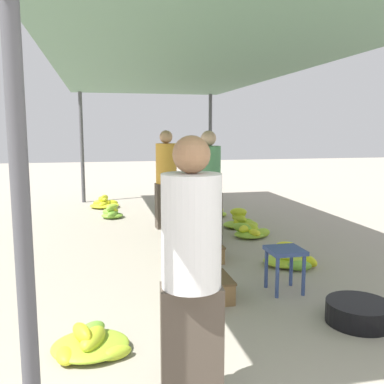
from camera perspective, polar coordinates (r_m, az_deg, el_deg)
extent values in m
cylinder|color=#4C4C51|center=(2.00, -21.71, -3.67)|extent=(0.08, 0.08, 2.39)
cylinder|color=#4C4C51|center=(9.62, -14.47, 5.71)|extent=(0.08, 0.08, 2.39)
cylinder|color=#4C4C51|center=(9.95, 2.44, 6.04)|extent=(0.08, 0.08, 2.39)
cube|color=#567A60|center=(5.94, -1.60, 16.25)|extent=(3.28, 8.07, 0.04)
cube|color=#4C4238|center=(2.59, -0.08, -19.96)|extent=(0.37, 0.23, 0.73)
cylinder|color=white|center=(2.35, -0.08, -5.22)|extent=(0.36, 0.36, 0.63)
sphere|color=#9E704C|center=(2.29, -0.08, 5.02)|extent=(0.21, 0.21, 0.21)
cube|color=#384C84|center=(4.32, 12.32, -7.62)|extent=(0.34, 0.34, 0.04)
cylinder|color=#384C84|center=(4.21, 11.30, -11.12)|extent=(0.04, 0.04, 0.40)
cylinder|color=#384C84|center=(4.33, 14.66, -10.72)|extent=(0.04, 0.04, 0.40)
cylinder|color=#384C84|center=(4.45, 9.88, -10.02)|extent=(0.04, 0.04, 0.40)
cylinder|color=#384C84|center=(4.56, 13.09, -9.68)|extent=(0.04, 0.04, 0.40)
cylinder|color=black|center=(3.93, 21.34, -14.75)|extent=(0.53, 0.53, 0.18)
ellipsoid|color=#BFD12A|center=(3.29, -13.05, -18.49)|extent=(0.25, 0.35, 0.13)
ellipsoid|color=yellow|center=(3.32, -13.86, -19.43)|extent=(0.23, 0.22, 0.09)
ellipsoid|color=yellow|center=(3.27, -16.49, -20.17)|extent=(0.18, 0.25, 0.10)
ellipsoid|color=yellow|center=(3.29, -14.43, -17.74)|extent=(0.20, 0.27, 0.13)
ellipsoid|color=#ADC92D|center=(3.23, -10.04, -20.38)|extent=(0.25, 0.18, 0.09)
ellipsoid|color=#77B437|center=(3.41, -13.14, -17.39)|extent=(0.25, 0.25, 0.10)
ellipsoid|color=#A0C42F|center=(3.35, -13.39, -19.27)|extent=(0.56, 0.49, 0.10)
ellipsoid|color=yellow|center=(7.87, -10.63, -2.37)|extent=(0.22, 0.24, 0.14)
ellipsoid|color=#92BF32|center=(7.79, -10.62, -1.92)|extent=(0.25, 0.20, 0.09)
ellipsoid|color=#82B835|center=(7.84, -10.60, -2.09)|extent=(0.29, 0.35, 0.13)
ellipsoid|color=#75B337|center=(7.80, -10.50, -2.90)|extent=(0.28, 0.33, 0.12)
ellipsoid|color=#BDD02A|center=(7.88, -10.59, -2.43)|extent=(0.23, 0.12, 0.10)
ellipsoid|color=#79B536|center=(7.87, -11.03, -2.71)|extent=(0.29, 0.34, 0.14)
ellipsoid|color=#7DB636|center=(7.88, -10.57, -3.09)|extent=(0.38, 0.34, 0.10)
ellipsoid|color=yellow|center=(8.82, -11.79, -1.67)|extent=(0.25, 0.26, 0.12)
ellipsoid|color=yellow|center=(8.93, -11.84, -0.89)|extent=(0.24, 0.33, 0.09)
ellipsoid|color=yellow|center=(9.00, -12.19, -1.28)|extent=(0.23, 0.15, 0.09)
ellipsoid|color=yellow|center=(9.02, -10.77, -1.50)|extent=(0.32, 0.20, 0.15)
ellipsoid|color=yellow|center=(8.92, -11.62, -0.82)|extent=(0.22, 0.27, 0.14)
ellipsoid|color=#BFD12A|center=(8.97, -12.24, -1.45)|extent=(0.26, 0.13, 0.14)
ellipsoid|color=yellow|center=(8.93, -11.61, -1.35)|extent=(0.29, 0.26, 0.13)
ellipsoid|color=#CBD528|center=(8.95, -11.58, -1.76)|extent=(0.59, 0.51, 0.10)
ellipsoid|color=yellow|center=(6.34, 8.29, -5.37)|extent=(0.18, 0.29, 0.10)
ellipsoid|color=#9AC230|center=(6.44, 9.31, -5.41)|extent=(0.31, 0.20, 0.14)
ellipsoid|color=#B8CE2B|center=(6.54, 7.86, -4.74)|extent=(0.23, 0.33, 0.14)
ellipsoid|color=#88BB34|center=(6.48, 6.73, -4.76)|extent=(0.30, 0.34, 0.15)
ellipsoid|color=yellow|center=(6.43, 7.08, -4.87)|extent=(0.30, 0.29, 0.11)
ellipsoid|color=#8EBD33|center=(6.43, 7.70, -5.61)|extent=(0.46, 0.41, 0.10)
ellipsoid|color=yellow|center=(7.85, 2.97, -2.42)|extent=(0.30, 0.28, 0.09)
ellipsoid|color=yellow|center=(7.81, 2.64, -3.03)|extent=(0.18, 0.26, 0.11)
ellipsoid|color=#C1D12A|center=(7.78, 3.50, -2.50)|extent=(0.31, 0.28, 0.11)
ellipsoid|color=#B8CE2B|center=(7.96, 3.34, -2.49)|extent=(0.31, 0.27, 0.12)
ellipsoid|color=#99C131|center=(7.85, 3.04, -1.86)|extent=(0.32, 0.21, 0.12)
ellipsoid|color=#9BC230|center=(7.89, 3.14, -2.95)|extent=(0.43, 0.37, 0.10)
ellipsoid|color=yellow|center=(5.27, 15.21, -8.82)|extent=(0.16, 0.33, 0.13)
ellipsoid|color=#74B337|center=(5.06, 14.14, -9.51)|extent=(0.30, 0.21, 0.12)
ellipsoid|color=yellow|center=(5.19, 12.46, -7.19)|extent=(0.31, 0.25, 0.13)
ellipsoid|color=yellow|center=(5.22, 12.41, -8.02)|extent=(0.22, 0.33, 0.14)
ellipsoid|color=yellow|center=(5.45, 12.67, -8.28)|extent=(0.23, 0.27, 0.10)
ellipsoid|color=#A6C72E|center=(5.25, 12.61, -8.94)|extent=(0.57, 0.50, 0.10)
ellipsoid|color=#88BB34|center=(7.08, 6.30, -3.52)|extent=(0.15, 0.28, 0.12)
ellipsoid|color=yellow|center=(7.05, 6.36, -3.97)|extent=(0.29, 0.24, 0.14)
ellipsoid|color=#BACF2B|center=(7.02, 6.32, -3.53)|extent=(0.26, 0.36, 0.13)
ellipsoid|color=#ACC92D|center=(6.94, 7.74, -4.30)|extent=(0.30, 0.30, 0.13)
ellipsoid|color=#C4D329|center=(7.01, 6.21, -2.65)|extent=(0.30, 0.20, 0.13)
ellipsoid|color=#91BE32|center=(7.13, 7.40, -3.96)|extent=(0.23, 0.22, 0.11)
ellipsoid|color=#C0D12A|center=(7.11, 6.30, -2.95)|extent=(0.24, 0.11, 0.13)
ellipsoid|color=#92BF32|center=(7.06, 6.36, -4.33)|extent=(0.55, 0.48, 0.10)
cube|color=olive|center=(6.60, 0.28, -4.76)|extent=(0.50, 0.50, 0.19)
cube|color=brown|center=(6.58, 0.29, -3.87)|extent=(0.52, 0.52, 0.02)
cube|color=brown|center=(4.14, 1.92, -12.83)|extent=(0.44, 0.44, 0.19)
cube|color=brown|center=(4.10, 1.92, -11.43)|extent=(0.46, 0.46, 0.02)
cube|color=olive|center=(5.31, 0.99, -8.05)|extent=(0.51, 0.51, 0.19)
cube|color=brown|center=(5.28, 0.99, -6.97)|extent=(0.53, 0.53, 0.02)
cube|color=#4C4238|center=(6.95, -3.40, -1.83)|extent=(0.37, 0.23, 0.73)
cylinder|color=gold|center=(6.86, -3.45, 3.82)|extent=(0.37, 0.37, 0.64)
sphere|color=tan|center=(6.84, -3.48, 7.35)|extent=(0.21, 0.21, 0.21)
cube|color=#4C4238|center=(5.93, 2.16, -3.60)|extent=(0.38, 0.25, 0.73)
cylinder|color=#4C8C59|center=(5.82, 2.20, 3.01)|extent=(0.38, 0.38, 0.64)
sphere|color=tan|center=(5.80, 2.22, 7.17)|extent=(0.21, 0.21, 0.21)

